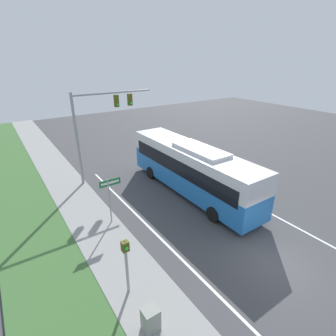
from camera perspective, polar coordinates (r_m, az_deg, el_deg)
The scene contains 9 objects.
ground_plane at distance 14.58m, azimuth 22.08°, elevation -18.59°, with size 80.00×80.00×0.00m, color #424244.
sidewalk at distance 11.29m, azimuth 0.37°, elevation -31.90°, with size 2.80×80.00×0.12m.
lane_divider_near at distance 12.43m, azimuth 11.43°, elevation -25.98°, with size 0.14×30.00×0.01m.
lane_divider_far at distance 17.22m, azimuth 29.15°, elevation -12.91°, with size 0.14×30.00×0.01m.
bus at distance 18.73m, azimuth 5.11°, elevation 0.21°, with size 2.68×11.95×3.70m.
signal_gantry at distance 20.57m, azimuth -14.76°, elevation 10.36°, with size 6.29×0.41×7.04m.
pedestrian_signal at distance 11.18m, azimuth -9.09°, elevation -18.93°, with size 0.28×0.34×2.72m.
street_sign at distance 15.54m, azimuth -12.54°, elevation -5.36°, with size 1.27×0.08×2.93m.
utility_cabinet at distance 10.91m, azimuth -3.79°, elevation -30.03°, with size 0.58×0.52×0.94m.
Camera 1 is at (-9.87, -5.30, 9.33)m, focal length 28.00 mm.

